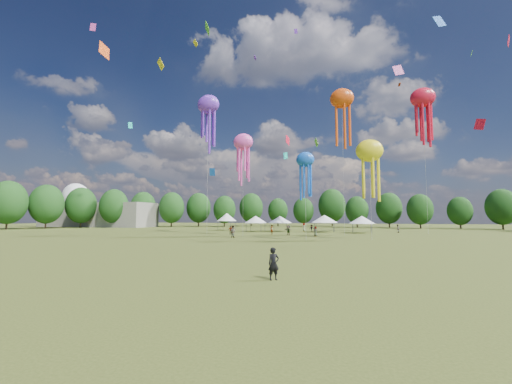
# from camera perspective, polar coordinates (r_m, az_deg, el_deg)

# --- Properties ---
(ground) EXTENTS (300.00, 300.00, 0.00)m
(ground) POSITION_cam_1_polar(r_m,az_deg,el_deg) (20.71, -15.67, -13.63)
(ground) COLOR #384416
(ground) RESTS_ON ground
(observer_main) EXTENTS (0.75, 0.71, 1.72)m
(observer_main) POSITION_cam_1_polar(r_m,az_deg,el_deg) (17.35, 3.18, -12.73)
(observer_main) COLOR black
(observer_main) RESTS_ON ground
(spectator_near) EXTENTS (1.13, 1.00, 1.92)m
(spectator_near) POSITION_cam_1_polar(r_m,az_deg,el_deg) (51.57, -4.17, -7.13)
(spectator_near) COLOR gray
(spectator_near) RESTS_ON ground
(spectators_far) EXTENTS (32.49, 19.30, 1.88)m
(spectators_far) POSITION_cam_1_polar(r_m,az_deg,el_deg) (65.37, 9.14, -6.61)
(spectators_far) COLOR gray
(spectators_far) RESTS_ON ground
(festival_tents) EXTENTS (36.91, 9.30, 4.30)m
(festival_tents) POSITION_cam_1_polar(r_m,az_deg,el_deg) (73.39, 5.95, -4.83)
(festival_tents) COLOR #47474C
(festival_tents) RESTS_ON ground
(show_kites) EXTENTS (45.28, 26.20, 29.30)m
(show_kites) POSITION_cam_1_polar(r_m,az_deg,el_deg) (60.97, 12.42, 11.84)
(show_kites) COLOR #FF4BBE
(show_kites) RESTS_ON ground
(small_kites) EXTENTS (72.36, 52.42, 43.95)m
(small_kites) POSITION_cam_1_polar(r_m,az_deg,el_deg) (65.25, 4.24, 18.39)
(small_kites) COLOR #FF4BBE
(small_kites) RESTS_ON ground
(treeline) EXTENTS (201.57, 95.24, 13.43)m
(treeline) POSITION_cam_1_polar(r_m,az_deg,el_deg) (81.29, 5.95, -2.22)
(treeline) COLOR #38281C
(treeline) RESTS_ON ground
(hangar) EXTENTS (40.00, 12.00, 8.00)m
(hangar) POSITION_cam_1_polar(r_m,az_deg,el_deg) (121.81, -26.54, -3.72)
(hangar) COLOR gray
(hangar) RESTS_ON ground
(radome) EXTENTS (9.00, 9.00, 16.00)m
(radome) POSITION_cam_1_polar(r_m,az_deg,el_deg) (137.46, -29.65, -1.14)
(radome) COLOR white
(radome) RESTS_ON ground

